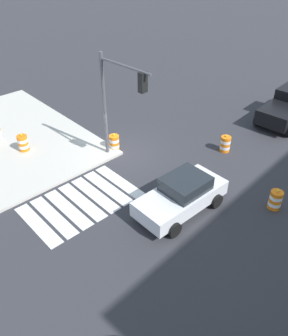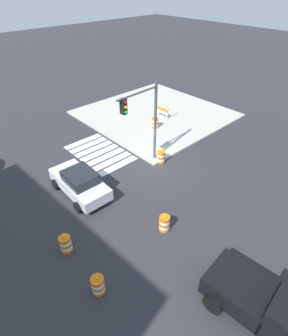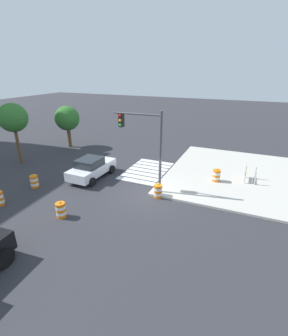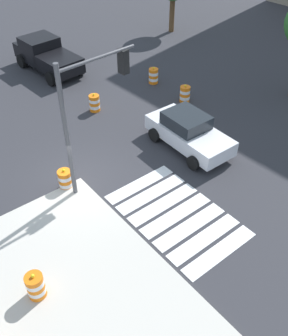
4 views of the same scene
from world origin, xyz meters
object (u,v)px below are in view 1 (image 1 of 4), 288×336
sports_car (182,195)px  traffic_barrel_on_sidewalk (23,143)px  traffic_barrel_crosswalk_end (275,200)px  traffic_light_pole (119,94)px  traffic_barrel_near_corner (114,143)px  traffic_barrel_median_far (225,144)px

sports_car → traffic_barrel_on_sidewalk: size_ratio=4.25×
sports_car → traffic_barrel_on_sidewalk: (2.89, -9.15, -0.21)m
traffic_barrel_crosswalk_end → traffic_barrel_on_sidewalk: (6.04, -11.94, 0.15)m
traffic_light_pole → traffic_barrel_crosswalk_end: bearing=109.5°
traffic_barrel_near_corner → traffic_barrel_crosswalk_end: same height
sports_car → traffic_barrel_on_sidewalk: bearing=-72.5°
traffic_barrel_on_sidewalk → traffic_barrel_median_far: bearing=137.9°
traffic_barrel_median_far → traffic_barrel_near_corner: bearing=-44.0°
traffic_barrel_crosswalk_end → traffic_light_pole: (2.65, -7.50, 3.46)m
traffic_barrel_crosswalk_end → traffic_barrel_median_far: bearing=-117.5°
sports_car → traffic_barrel_median_far: size_ratio=4.25×
traffic_barrel_near_corner → traffic_light_pole: size_ratio=0.19×
sports_car → traffic_light_pole: size_ratio=0.79×
sports_car → traffic_barrel_crosswalk_end: size_ratio=4.25×
sports_car → traffic_barrel_median_far: bearing=-163.3°
traffic_barrel_median_far → traffic_light_pole: bearing=-31.8°
sports_car → traffic_barrel_median_far: (-5.44, -1.63, -0.36)m
sports_car → traffic_barrel_crosswalk_end: (-3.14, 2.79, -0.36)m
traffic_barrel_median_far → traffic_barrel_on_sidewalk: size_ratio=1.00×
traffic_barrel_near_corner → traffic_barrel_on_sidewalk: bearing=-39.6°
traffic_barrel_on_sidewalk → traffic_light_pole: (-3.38, 4.45, 3.31)m
traffic_barrel_median_far → traffic_barrel_crosswalk_end: bearing=62.5°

